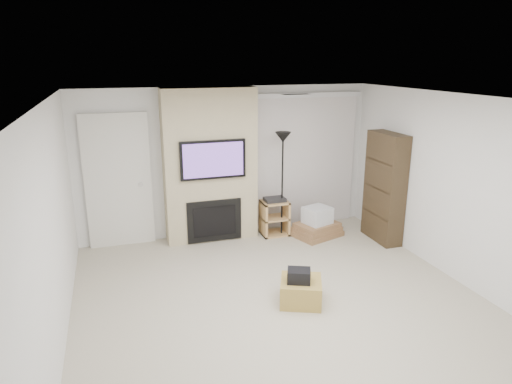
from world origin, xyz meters
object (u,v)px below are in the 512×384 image
object	(u,v)px
box_stack	(317,225)
bookshelf	(385,188)
ottoman	(301,291)
floor_lamp	(283,155)
av_stand	(275,215)

from	to	relation	value
box_stack	bookshelf	world-z (taller)	bookshelf
ottoman	floor_lamp	size ratio (longest dim) A/B	0.28
bookshelf	box_stack	bearing A→B (deg)	154.20
box_stack	av_stand	bearing A→B (deg)	156.61
ottoman	bookshelf	world-z (taller)	bookshelf
floor_lamp	av_stand	size ratio (longest dim) A/B	2.70
ottoman	floor_lamp	world-z (taller)	floor_lamp
floor_lamp	ottoman	bearing A→B (deg)	-104.88
floor_lamp	bookshelf	distance (m)	1.75
av_stand	bookshelf	world-z (taller)	bookshelf
ottoman	floor_lamp	xyz separation A→B (m)	(0.59, 2.20, 1.25)
floor_lamp	bookshelf	bearing A→B (deg)	-24.84
ottoman	av_stand	size ratio (longest dim) A/B	0.76
floor_lamp	box_stack	size ratio (longest dim) A/B	1.97
ottoman	floor_lamp	bearing A→B (deg)	75.12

